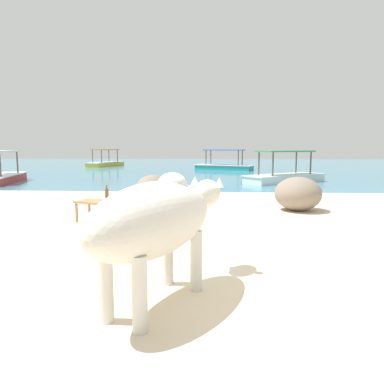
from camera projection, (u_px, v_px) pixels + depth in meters
The scene contains 11 objects.
sand_beach at pixel (180, 272), 3.94m from camera, with size 18.00×14.00×0.04m, color beige.
water_surface at pixel (208, 167), 25.73m from camera, with size 60.00×36.00×0.03m, color teal.
cow at pixel (159, 219), 3.03m from camera, with size 1.26×2.01×1.15m.
low_bench_table at pixel (98, 204), 6.46m from camera, with size 0.86×0.66×0.40m.
bottle at pixel (107, 194), 6.47m from camera, with size 0.07×0.07×0.30m.
shore_rock_large at pixel (298, 194), 7.64m from camera, with size 1.02×1.01×0.75m, color gray.
shore_rock_medium at pixel (153, 187), 9.20m from camera, with size 1.06×0.86×0.67m, color gray.
boat_white at pixel (285, 176), 14.17m from camera, with size 3.66×3.07×1.29m.
boat_red at pixel (0, 176), 14.04m from camera, with size 2.03×3.84×1.29m.
boat_teal at pixel (224, 166), 22.08m from camera, with size 3.83×2.51×1.29m.
boat_yellow at pixel (106, 163), 26.46m from camera, with size 2.13×3.85×1.29m.
Camera 1 is at (0.36, -3.78, 1.42)m, focal length 32.53 mm.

